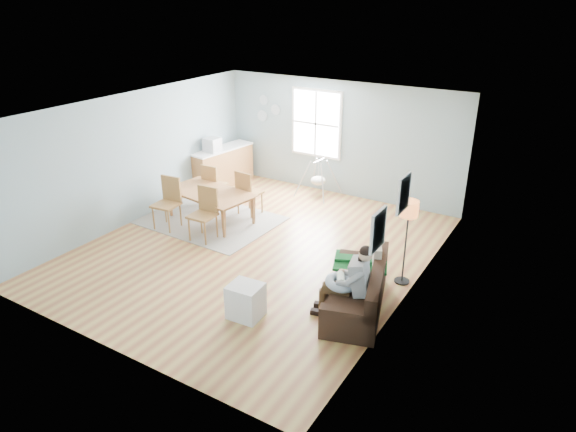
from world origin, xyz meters
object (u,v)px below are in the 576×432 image
Objects in this scene: dining_table at (210,206)px; counter at (223,167)px; sofa at (359,294)px; baby_swing at (318,180)px; father at (350,279)px; floor_lamp at (408,216)px; chair_ne at (247,190)px; storage_cube at (245,301)px; toddler at (358,267)px; chair_nw at (213,182)px; chair_sw at (169,199)px; chair_se at (205,209)px; monitor at (212,145)px.

dining_table is 2.19m from counter.
sofa is 2.19× the size of baby_swing.
floor_lamp is at bearing 76.09° from father.
chair_ne is at bearing 60.81° from dining_table.
father is 2.29× the size of storage_cube.
toddler is at bearing 127.65° from sofa.
storage_cube is 0.29× the size of dining_table.
floor_lamp is 0.83× the size of counter.
counter is (-5.19, 3.29, 0.23)m from sofa.
chair_nw reaches higher than dining_table.
father is 1.61m from storage_cube.
floor_lamp is 4.98m from chair_sw.
chair_nw is 0.98m from chair_ne.
storage_cube is (-1.27, -1.23, -0.37)m from toddler.
toddler reaches higher than sofa.
father is 1.66× the size of toddler.
storage_cube is at bearing -38.77° from chair_se.
father is at bearing -12.81° from chair_sw.
chair_ne is at bearing -37.20° from counter.
chair_ne reaches higher than counter.
storage_cube is at bearing -127.64° from floor_lamp.
monitor is at bearing 134.73° from dining_table.
toddler is (-0.12, 0.15, 0.37)m from sofa.
sofa is 1.88× the size of chair_sw.
toddler reaches higher than storage_cube.
baby_swing is at bearing 67.42° from chair_ne.
toddler is 0.50× the size of floor_lamp.
monitor reaches higher than sofa.
toddler reaches higher than dining_table.
monitor reaches higher than baby_swing.
monitor is (-0.60, 2.20, 0.52)m from chair_sw.
chair_se reaches higher than counter.
toddler is at bearing -7.64° from chair_sw.
floor_lamp reaches higher than monitor.
baby_swing is (1.81, 3.16, -0.23)m from chair_sw.
chair_ne is at bearing -112.58° from baby_swing.
floor_lamp is at bearing 4.14° from chair_sw.
storage_cube is 0.51× the size of chair_se.
chair_nw is 0.55× the size of counter.
chair_sw is at bearing -175.86° from floor_lamp.
storage_cube is at bearing -55.08° from chair_ne.
counter is at bearing 128.90° from dining_table.
sofa is 6.15m from counter.
father reaches higher than baby_swing.
dining_table is at bearing 162.46° from toddler.
chair_se is (-3.51, 0.57, -0.02)m from toddler.
sofa is 2.03× the size of chair_nw.
dining_table is 0.87m from chair_ne.
monitor reaches higher than chair_se.
monitor is at bearing 150.48° from sofa.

